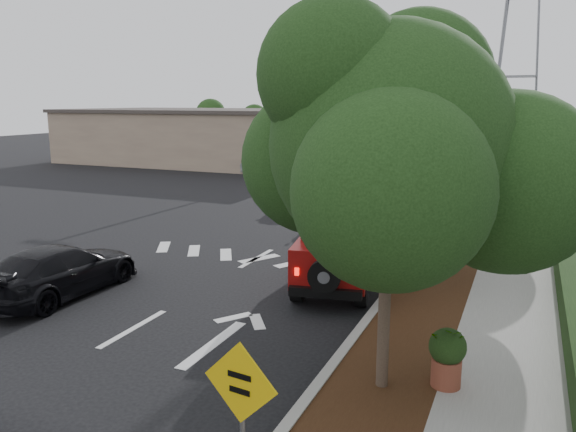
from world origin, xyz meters
The scene contains 19 objects.
ground centered at (0.00, 0.00, 0.00)m, with size 120.00×120.00×0.00m, color black.
curb centered at (4.60, 12.00, 0.07)m, with size 0.20×70.00×0.15m, color #9E9B93.
planting_strip centered at (5.60, 12.00, 0.06)m, with size 1.80×70.00×0.12m, color black.
sidewalk centered at (7.50, 12.00, 0.06)m, with size 2.00×70.00×0.12m, color gray.
hedge centered at (8.90, 12.00, 0.40)m, with size 0.80×70.00×0.80m, color black.
commercial_building centered at (-16.00, 30.00, 2.00)m, with size 22.00×12.00×4.00m, color gray.
transmission_tower centered at (6.00, 48.00, 0.00)m, with size 7.00×4.00×28.00m, color slate, non-canonical shape.
street_tree_near centered at (5.60, -0.50, 0.00)m, with size 3.80×3.80×5.92m, color black, non-canonical shape.
street_tree_mid centered at (5.60, 6.50, 0.00)m, with size 3.20×3.20×5.32m, color black, non-canonical shape.
street_tree_far centered at (5.60, 13.00, 0.00)m, with size 3.40×3.40×5.62m, color black, non-canonical shape.
light_pole_a centered at (-6.50, 26.00, 0.00)m, with size 2.00×0.22×9.00m, color slate, non-canonical shape.
light_pole_b centered at (-7.50, 38.00, 0.00)m, with size 2.00×0.22×9.00m, color slate, non-canonical shape.
red_jeep centered at (3.13, 4.56, 1.06)m, with size 2.45×4.24×2.09m.
silver_suv_ahead centered at (1.09, 12.59, 0.77)m, with size 2.55×5.53×1.54m, color #B2B5BA.
black_suv_oncoming centered at (-3.08, 1.06, 0.65)m, with size 1.82×4.47×1.30m, color black.
silver_sedan_oncoming centered at (-1.72, 14.92, 0.68)m, with size 1.44×4.13×1.36m, color #A3A6AB.
parked_suv centered at (-9.95, 24.65, 0.65)m, with size 1.53×3.80×1.29m, color #B1B3B9.
speed_hump_sign centered at (4.80, -4.02, 1.46)m, with size 0.99×0.14×2.11m.
terracotta_planter centered at (6.60, -0.10, 0.73)m, with size 0.62×0.62×1.09m.
Camera 1 is at (7.59, -9.17, 4.86)m, focal length 35.00 mm.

